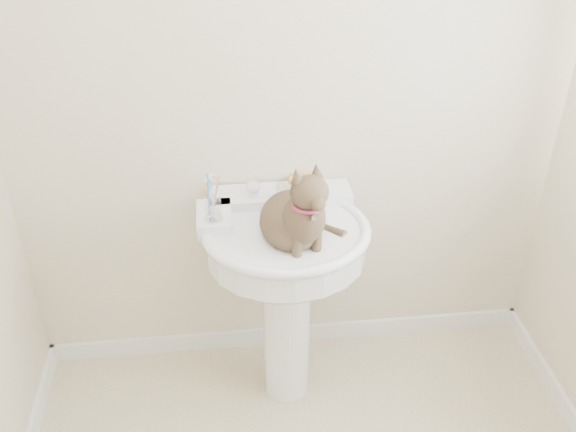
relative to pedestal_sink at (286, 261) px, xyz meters
name	(u,v)px	position (x,y,z in m)	size (l,w,h in m)	color
wall_back	(290,94)	(0.05, 0.29, 0.56)	(2.20, 0.00, 2.50)	beige
baseboard_back	(290,334)	(0.05, 0.28, -0.65)	(2.20, 0.02, 0.09)	white
pedestal_sink	(286,261)	(0.00, 0.00, 0.00)	(0.64, 0.63, 0.88)	white
faucet	(282,188)	(0.00, 0.16, 0.23)	(0.28, 0.12, 0.14)	silver
soap_bar	(302,181)	(0.09, 0.25, 0.20)	(0.09, 0.06, 0.03)	orange
toothbrush_cup	(213,208)	(-0.26, 0.03, 0.24)	(0.07, 0.07, 0.19)	silver
cat	(295,218)	(0.03, -0.08, 0.25)	(0.25, 0.32, 0.47)	brown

